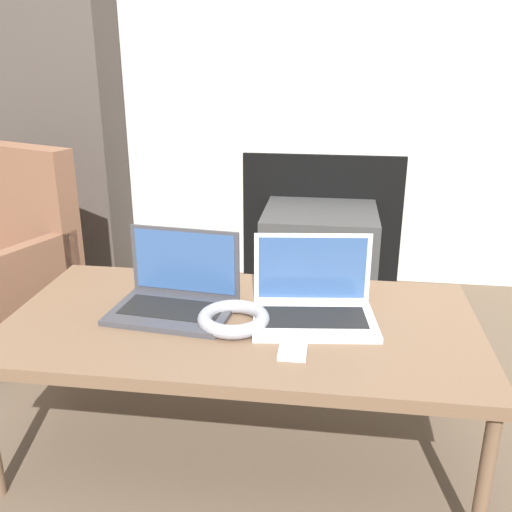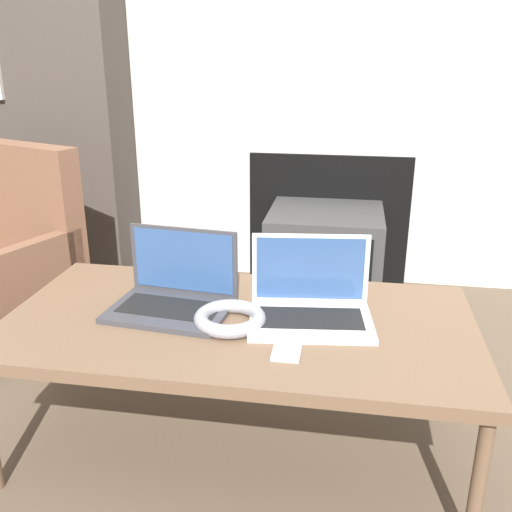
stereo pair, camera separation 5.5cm
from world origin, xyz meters
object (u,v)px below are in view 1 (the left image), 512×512
laptop_left (177,293)px  laptop_right (313,301)px  headphones (234,319)px  phone (293,349)px  tv (319,255)px

laptop_left → laptop_right: (0.40, -0.00, 0.00)m
laptop_right → headphones: 0.24m
headphones → laptop_left: bearing=154.6°
laptop_right → headphones: size_ratio=1.83×
phone → tv: bearing=88.7°
phone → laptop_left: bearing=150.4°
laptop_right → headphones: laptop_right is taller
laptop_right → phone: size_ratio=3.07×
tv → laptop_left: bearing=-109.7°
laptop_right → tv: bearing=83.8°
laptop_left → headphones: bearing=-19.5°
laptop_left → phone: size_ratio=3.05×
laptop_left → laptop_right: bearing=5.9°
laptop_left → phone: 0.42m
headphones → laptop_right: bearing=22.1°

